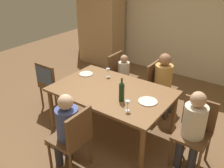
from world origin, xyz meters
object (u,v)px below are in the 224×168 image
(person_woman_host, at_px, (66,126))
(person_child_small, at_px, (125,74))
(chair_left_end, at_px, (49,80))
(chair_right_end, at_px, (195,128))
(wine_bottle_tall_green, at_px, (122,91))
(person_man_bearded, at_px, (193,125))
(dinner_plate_host, at_px, (86,74))
(armoire_cabinet, at_px, (101,21))
(chair_far_right, at_px, (158,84))
(wine_glass_near_left, at_px, (108,71))
(dining_table, at_px, (112,94))
(chair_far_left, at_px, (120,74))
(person_man_guest, at_px, (164,80))
(dinner_plate_guest_left, at_px, (148,101))
(chair_near, at_px, (74,136))
(wine_glass_centre, at_px, (128,104))

(person_woman_host, distance_m, person_child_small, 1.96)
(chair_left_end, xyz_separation_m, person_woman_host, (1.26, -0.84, 0.04))
(chair_right_end, bearing_deg, wine_bottle_tall_green, 14.96)
(person_man_bearded, height_order, dinner_plate_host, person_man_bearded)
(dinner_plate_host, bearing_deg, person_child_small, 67.42)
(armoire_cabinet, relative_size, person_man_bearded, 1.96)
(armoire_cabinet, height_order, chair_far_right, armoire_cabinet)
(person_woman_host, relative_size, wine_glass_near_left, 7.38)
(dining_table, bearing_deg, chair_far_left, 117.07)
(person_man_guest, xyz_separation_m, person_child_small, (-0.81, 0.00, -0.09))
(chair_far_right, xyz_separation_m, person_child_small, (-0.70, 0.00, 0.03))
(person_woman_host, bearing_deg, armoire_cabinet, 30.92)
(person_child_small, height_order, dinner_plate_guest_left, person_child_small)
(person_child_small, height_order, wine_glass_near_left, person_child_small)
(person_woman_host, height_order, wine_bottle_tall_green, person_woman_host)
(chair_far_left, distance_m, person_child_small, 0.11)
(chair_right_end, relative_size, chair_left_end, 1.00)
(wine_bottle_tall_green, bearing_deg, dinner_plate_guest_left, 28.44)
(armoire_cabinet, distance_m, wine_glass_near_left, 2.60)
(person_man_bearded, xyz_separation_m, person_child_small, (-1.66, 0.99, -0.08))
(dining_table, distance_m, person_man_guest, 1.06)
(chair_far_right, height_order, person_child_small, person_child_small)
(chair_near, xyz_separation_m, person_man_guest, (0.34, 1.93, 0.12))
(wine_glass_near_left, bearing_deg, armoire_cabinet, 130.11)
(person_man_guest, bearing_deg, chair_far_left, -90.00)
(wine_bottle_tall_green, bearing_deg, person_woman_host, -111.84)
(dining_table, xyz_separation_m, person_woman_host, (-0.03, -0.96, -0.04))
(wine_glass_near_left, bearing_deg, wine_glass_centre, -40.34)
(person_man_bearded, bearing_deg, wine_bottle_tall_green, 8.72)
(dinner_plate_host, bearing_deg, chair_left_end, -150.51)
(person_man_bearded, distance_m, dinner_plate_guest_left, 0.68)
(chair_near, height_order, chair_left_end, same)
(dining_table, bearing_deg, wine_glass_centre, -35.31)
(person_child_small, relative_size, wine_glass_centre, 6.28)
(dinner_plate_host, bearing_deg, wine_bottle_tall_green, -21.32)
(person_man_guest, relative_size, wine_glass_centre, 7.59)
(chair_near, bearing_deg, person_man_bearded, -51.84)
(wine_glass_near_left, relative_size, dinner_plate_guest_left, 0.55)
(chair_far_left, bearing_deg, person_woman_host, 13.62)
(chair_right_end, distance_m, person_man_guest, 1.23)
(chair_right_end, xyz_separation_m, chair_far_left, (-1.77, 0.88, 0.00))
(chair_near, bearing_deg, chair_far_right, -6.84)
(chair_right_end, relative_size, chair_far_left, 1.00)
(armoire_cabinet, xyz_separation_m, person_child_small, (1.62, -1.37, -0.54))
(person_man_guest, relative_size, person_child_small, 1.21)
(wine_bottle_tall_green, bearing_deg, chair_right_end, 14.96)
(chair_far_left, xyz_separation_m, person_child_small, (0.11, 0.00, 0.03))
(chair_left_end, xyz_separation_m, person_man_guest, (1.71, 1.09, 0.06))
(chair_far_left, xyz_separation_m, person_man_guest, (0.92, -0.00, 0.12))
(chair_near, relative_size, wine_glass_centre, 6.17)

